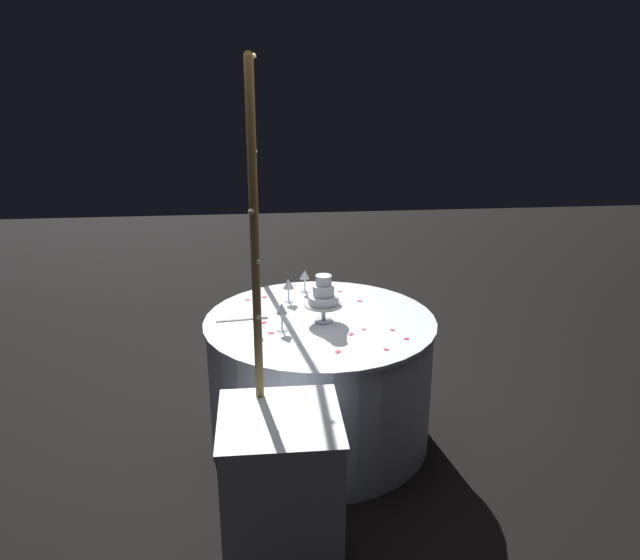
# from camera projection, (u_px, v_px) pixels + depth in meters

# --- Properties ---
(ground_plane) EXTENTS (12.00, 12.00, 0.00)m
(ground_plane) POSITION_uv_depth(u_px,v_px,m) (320.00, 436.00, 3.90)
(ground_plane) COLOR black
(decorative_arch) EXTENTS (1.81, 0.06, 2.21)m
(decorative_arch) POSITION_uv_depth(u_px,v_px,m) (255.00, 210.00, 3.41)
(decorative_arch) COLOR olive
(decorative_arch) RESTS_ON ground
(main_table) EXTENTS (1.33, 1.33, 0.77)m
(main_table) POSITION_uv_depth(u_px,v_px,m) (320.00, 380.00, 3.78)
(main_table) COLOR silver
(main_table) RESTS_ON ground
(side_table) EXTENTS (0.51, 0.51, 0.79)m
(side_table) POSITION_uv_depth(u_px,v_px,m) (282.00, 497.00, 2.75)
(side_table) COLOR silver
(side_table) RESTS_ON ground
(tiered_cake) EXTENTS (0.22, 0.22, 0.28)m
(tiered_cake) POSITION_uv_depth(u_px,v_px,m) (324.00, 296.00, 3.58)
(tiered_cake) COLOR silver
(tiered_cake) RESTS_ON main_table
(wine_glass_0) EXTENTS (0.07, 0.07, 0.15)m
(wine_glass_0) POSITION_uv_depth(u_px,v_px,m) (288.00, 285.00, 3.88)
(wine_glass_0) COLOR silver
(wine_glass_0) RESTS_ON main_table
(wine_glass_1) EXTENTS (0.06, 0.06, 0.15)m
(wine_glass_1) POSITION_uv_depth(u_px,v_px,m) (305.00, 276.00, 4.05)
(wine_glass_1) COLOR silver
(wine_glass_1) RESTS_ON main_table
(wine_glass_2) EXTENTS (0.06, 0.06, 0.16)m
(wine_glass_2) POSITION_uv_depth(u_px,v_px,m) (282.00, 310.00, 3.47)
(wine_glass_2) COLOR silver
(wine_glass_2) RESTS_ON main_table
(cake_knife) EXTENTS (0.05, 0.30, 0.01)m
(cake_knife) POSITION_uv_depth(u_px,v_px,m) (245.00, 319.00, 3.65)
(cake_knife) COLOR silver
(cake_knife) RESTS_ON main_table
(rose_petal_0) EXTENTS (0.05, 0.04, 0.00)m
(rose_petal_0) POSITION_uv_depth(u_px,v_px,m) (338.00, 352.00, 3.25)
(rose_petal_0) COLOR #E02D47
(rose_petal_0) RESTS_ON main_table
(rose_petal_1) EXTENTS (0.03, 0.03, 0.00)m
(rose_petal_1) POSITION_uv_depth(u_px,v_px,m) (340.00, 291.00, 4.09)
(rose_petal_1) COLOR #E02D47
(rose_petal_1) RESTS_ON main_table
(rose_petal_2) EXTENTS (0.03, 0.04, 0.00)m
(rose_petal_2) POSITION_uv_depth(u_px,v_px,m) (248.00, 300.00, 3.94)
(rose_petal_2) COLOR #E02D47
(rose_petal_2) RESTS_ON main_table
(rose_petal_3) EXTENTS (0.04, 0.05, 0.00)m
(rose_petal_3) POSITION_uv_depth(u_px,v_px,m) (264.00, 322.00, 3.61)
(rose_petal_3) COLOR #E02D47
(rose_petal_3) RESTS_ON main_table
(rose_petal_4) EXTENTS (0.05, 0.05, 0.00)m
(rose_petal_4) POSITION_uv_depth(u_px,v_px,m) (320.00, 308.00, 3.81)
(rose_petal_4) COLOR #E02D47
(rose_petal_4) RESTS_ON main_table
(rose_petal_5) EXTENTS (0.03, 0.03, 0.00)m
(rose_petal_5) POSITION_uv_depth(u_px,v_px,m) (316.00, 299.00, 3.96)
(rose_petal_5) COLOR #E02D47
(rose_petal_5) RESTS_ON main_table
(rose_petal_6) EXTENTS (0.04, 0.04, 0.00)m
(rose_petal_6) POSITION_uv_depth(u_px,v_px,m) (386.00, 349.00, 3.27)
(rose_petal_6) COLOR #E02D47
(rose_petal_6) RESTS_ON main_table
(rose_petal_7) EXTENTS (0.03, 0.03, 0.00)m
(rose_petal_7) POSITION_uv_depth(u_px,v_px,m) (364.00, 329.00, 3.51)
(rose_petal_7) COLOR #E02D47
(rose_petal_7) RESTS_ON main_table
(rose_petal_8) EXTENTS (0.04, 0.05, 0.00)m
(rose_petal_8) POSITION_uv_depth(u_px,v_px,m) (264.00, 297.00, 3.99)
(rose_petal_8) COLOR #E02D47
(rose_petal_8) RESTS_ON main_table
(rose_petal_9) EXTENTS (0.03, 0.03, 0.00)m
(rose_petal_9) POSITION_uv_depth(u_px,v_px,m) (406.00, 339.00, 3.40)
(rose_petal_9) COLOR #E02D47
(rose_petal_9) RESTS_ON main_table
(rose_petal_10) EXTENTS (0.04, 0.04, 0.00)m
(rose_petal_10) POSITION_uv_depth(u_px,v_px,m) (360.00, 301.00, 3.92)
(rose_petal_10) COLOR #E02D47
(rose_petal_10) RESTS_ON main_table
(rose_petal_11) EXTENTS (0.04, 0.03, 0.00)m
(rose_petal_11) POSITION_uv_depth(u_px,v_px,m) (254.00, 315.00, 3.71)
(rose_petal_11) COLOR #E02D47
(rose_petal_11) RESTS_ON main_table
(rose_petal_12) EXTENTS (0.04, 0.05, 0.00)m
(rose_petal_12) POSITION_uv_depth(u_px,v_px,m) (271.00, 333.00, 3.47)
(rose_petal_12) COLOR #E02D47
(rose_petal_12) RESTS_ON main_table
(rose_petal_13) EXTENTS (0.04, 0.04, 0.00)m
(rose_petal_13) POSITION_uv_depth(u_px,v_px,m) (351.00, 334.00, 3.45)
(rose_petal_13) COLOR #E02D47
(rose_petal_13) RESTS_ON main_table
(rose_petal_14) EXTENTS (0.03, 0.03, 0.00)m
(rose_petal_14) POSITION_uv_depth(u_px,v_px,m) (392.00, 330.00, 3.51)
(rose_petal_14) COLOR #E02D47
(rose_petal_14) RESTS_ON main_table
(rose_petal_15) EXTENTS (0.03, 0.03, 0.00)m
(rose_petal_15) POSITION_uv_depth(u_px,v_px,m) (320.00, 310.00, 3.78)
(rose_petal_15) COLOR #E02D47
(rose_petal_15) RESTS_ON main_table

